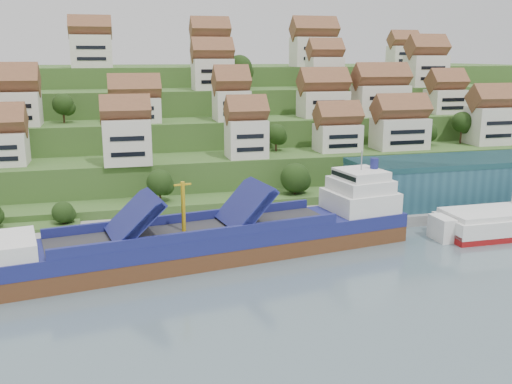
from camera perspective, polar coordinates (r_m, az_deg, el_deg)
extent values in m
plane|color=slate|center=(103.46, 2.60, -6.03)|extent=(300.00, 300.00, 0.00)
cube|color=gray|center=(123.33, 9.46, -2.43)|extent=(180.00, 14.00, 2.20)
cube|color=#2D4C1E|center=(184.33, -5.30, 3.26)|extent=(260.00, 128.00, 4.00)
cube|color=#2D4C1E|center=(188.62, -5.57, 4.57)|extent=(260.00, 118.00, 11.00)
cube|color=#2D4C1E|center=(195.95, -5.97, 5.93)|extent=(260.00, 102.00, 18.00)
cube|color=#2D4C1E|center=(203.39, -6.34, 7.19)|extent=(260.00, 86.00, 25.00)
cube|color=#2D4C1E|center=(211.96, -6.72, 8.24)|extent=(260.00, 68.00, 31.00)
cube|color=silver|center=(137.58, -23.97, 3.98)|extent=(10.18, 8.57, 7.16)
cube|color=silver|center=(129.22, -12.78, 4.91)|extent=(10.31, 7.03, 10.03)
cube|color=silver|center=(135.00, -0.97, 5.35)|extent=(9.14, 7.62, 8.88)
cube|color=silver|center=(145.86, 8.14, 5.40)|extent=(10.81, 7.73, 6.71)
cube|color=silver|center=(152.60, 14.16, 5.70)|extent=(13.49, 8.26, 7.87)
cube|color=silver|center=(168.28, 22.30, 6.15)|extent=(11.27, 8.31, 9.96)
cube|color=silver|center=(149.90, -22.70, 7.69)|extent=(10.32, 8.98, 8.14)
cube|color=silver|center=(148.73, -11.97, 8.01)|extent=(12.39, 7.90, 6.19)
cube|color=silver|center=(150.63, -2.48, 8.64)|extent=(8.77, 8.56, 7.71)
cube|color=silver|center=(159.96, 6.72, 8.73)|extent=(12.88, 8.36, 7.06)
cube|color=silver|center=(165.99, 12.32, 8.93)|extent=(14.88, 8.18, 8.44)
cube|color=silver|center=(177.92, 18.39, 8.58)|extent=(10.25, 8.04, 6.85)
cube|color=silver|center=(165.60, -4.36, 11.64)|extent=(11.15, 7.79, 8.63)
cube|color=silver|center=(173.55, 6.88, 11.75)|extent=(9.74, 7.14, 9.11)
cube|color=silver|center=(189.44, 16.60, 11.50)|extent=(11.64, 8.47, 9.55)
cube|color=silver|center=(180.36, -16.13, 13.35)|extent=(11.77, 7.51, 9.41)
cube|color=silver|center=(183.84, -4.58, 13.77)|extent=(11.59, 8.15, 9.12)
cube|color=silver|center=(193.14, 5.81, 13.76)|extent=(14.33, 8.73, 9.33)
cube|color=silver|center=(211.02, 14.50, 13.03)|extent=(9.91, 7.05, 6.77)
ellipsoid|color=#203A13|center=(128.61, 3.93, 1.42)|extent=(6.68, 6.68, 6.68)
ellipsoid|color=#203A13|center=(122.62, -9.62, 0.96)|extent=(5.53, 5.53, 5.53)
ellipsoid|color=#203A13|center=(160.72, 16.71, 5.80)|extent=(5.46, 5.46, 5.46)
ellipsoid|color=#203A13|center=(166.15, 19.90, 6.61)|extent=(5.60, 5.60, 5.60)
ellipsoid|color=#203A13|center=(144.00, 2.02, 5.80)|extent=(5.12, 5.12, 5.12)
ellipsoid|color=#203A13|center=(170.63, 11.62, 9.38)|extent=(5.12, 5.12, 5.12)
ellipsoid|color=#203A13|center=(151.89, -18.75, 8.32)|extent=(5.29, 5.29, 5.29)
ellipsoid|color=#203A13|center=(170.69, -1.66, 12.31)|extent=(7.49, 7.49, 7.49)
ellipsoid|color=#203A13|center=(180.52, 6.05, 12.07)|extent=(5.33, 5.33, 5.33)
ellipsoid|color=#203A13|center=(181.07, 8.18, 11.46)|extent=(4.97, 4.97, 4.97)
ellipsoid|color=#203A13|center=(116.28, -18.74, -1.93)|extent=(4.25, 4.25, 4.25)
cube|color=#224E5D|center=(139.43, 21.33, 1.24)|extent=(60.00, 15.00, 10.00)
cylinder|color=gray|center=(116.82, 9.65, -0.75)|extent=(0.16, 0.16, 8.00)
cube|color=maroon|center=(116.24, 9.99, 0.99)|extent=(1.20, 0.05, 0.80)
cube|color=#55301A|center=(100.03, -4.97, -6.16)|extent=(77.14, 23.54, 4.89)
cube|color=navy|center=(99.00, -5.01, -4.41)|extent=(77.15, 23.66, 2.54)
cube|color=silver|center=(93.72, -24.14, -5.05)|extent=(11.40, 12.54, 2.54)
cube|color=#262628|center=(98.04, -6.11, -3.84)|extent=(49.83, 17.51, 0.29)
cube|color=navy|center=(94.60, -12.38, -2.63)|extent=(8.92, 11.81, 6.76)
cube|color=navy|center=(99.98, -1.35, -1.44)|extent=(8.56, 11.75, 7.14)
cylinder|color=gold|center=(96.31, -7.28, -1.53)|extent=(0.78, 0.78, 8.80)
cube|color=silver|center=(111.61, 10.34, -0.85)|extent=(13.33, 12.84, 3.91)
cube|color=silver|center=(110.89, 10.41, 0.72)|extent=(11.22, 11.38, 2.44)
cube|color=silver|center=(110.46, 10.46, 1.76)|extent=(9.10, 9.91, 1.76)
cylinder|color=navy|center=(111.76, 11.75, 2.80)|extent=(1.79, 1.79, 2.15)
cube|color=maroon|center=(124.34, 23.96, -3.57)|extent=(28.70, 10.72, 2.48)
cube|color=white|center=(123.78, 24.05, -2.64)|extent=(28.70, 10.82, 3.05)
cube|color=white|center=(123.30, 24.13, -1.78)|extent=(27.26, 9.66, 1.14)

